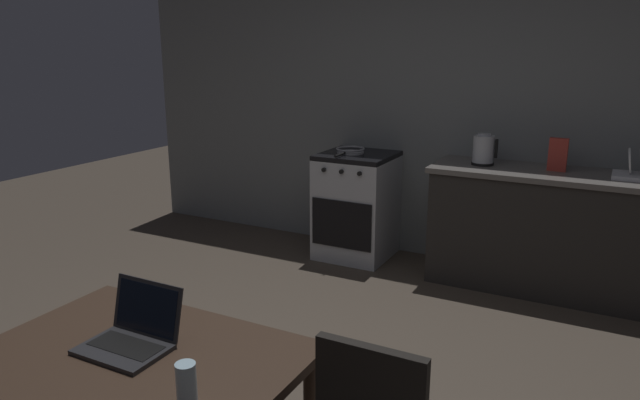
# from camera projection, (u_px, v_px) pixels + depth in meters

# --- Properties ---
(ground_plane) EXTENTS (12.00, 12.00, 0.00)m
(ground_plane) POSITION_uv_depth(u_px,v_px,m) (276.00, 397.00, 3.11)
(ground_plane) COLOR #473D33
(back_wall) EXTENTS (6.40, 0.10, 2.69)m
(back_wall) POSITION_uv_depth(u_px,v_px,m) (467.00, 103.00, 4.80)
(back_wall) COLOR slate
(back_wall) RESTS_ON ground_plane
(kitchen_counter) EXTENTS (2.16, 0.64, 0.92)m
(kitchen_counter) POSITION_uv_depth(u_px,v_px,m) (578.00, 235.00, 4.30)
(kitchen_counter) COLOR #282623
(kitchen_counter) RESTS_ON ground_plane
(stove_oven) EXTENTS (0.60, 0.62, 0.92)m
(stove_oven) POSITION_uv_depth(u_px,v_px,m) (356.00, 205.00, 5.10)
(stove_oven) COLOR #B7BABF
(stove_oven) RESTS_ON ground_plane
(dining_table) EXTENTS (1.18, 0.86, 0.72)m
(dining_table) POSITION_uv_depth(u_px,v_px,m) (133.00, 375.00, 2.13)
(dining_table) COLOR #332319
(dining_table) RESTS_ON ground_plane
(laptop) EXTENTS (0.32, 0.28, 0.22)m
(laptop) POSITION_uv_depth(u_px,v_px,m) (131.00, 336.00, 2.18)
(laptop) COLOR #232326
(laptop) RESTS_ON dining_table
(electric_kettle) EXTENTS (0.19, 0.17, 0.24)m
(electric_kettle) POSITION_uv_depth(u_px,v_px,m) (484.00, 150.00, 4.48)
(electric_kettle) COLOR black
(electric_kettle) RESTS_ON kitchen_counter
(frying_pan) EXTENTS (0.25, 0.42, 0.05)m
(frying_pan) POSITION_uv_depth(u_px,v_px,m) (350.00, 150.00, 4.98)
(frying_pan) COLOR gray
(frying_pan) RESTS_ON stove_oven
(drinking_glass) EXTENTS (0.07, 0.07, 0.14)m
(drinking_glass) POSITION_uv_depth(u_px,v_px,m) (186.00, 384.00, 1.82)
(drinking_glass) COLOR #99B7C6
(drinking_glass) RESTS_ON dining_table
(cereal_box) EXTENTS (0.13, 0.05, 0.24)m
(cereal_box) POSITION_uv_depth(u_px,v_px,m) (558.00, 155.00, 4.26)
(cereal_box) COLOR #B2382D
(cereal_box) RESTS_ON kitchen_counter
(dish_rack) EXTENTS (0.34, 0.26, 0.21)m
(dish_rack) POSITION_uv_depth(u_px,v_px,m) (640.00, 172.00, 4.02)
(dish_rack) COLOR silver
(dish_rack) RESTS_ON kitchen_counter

